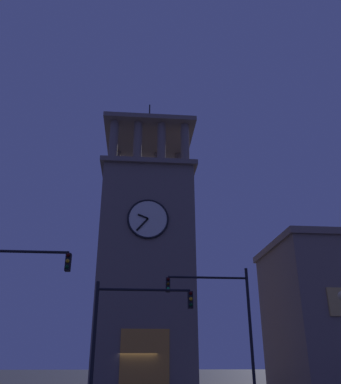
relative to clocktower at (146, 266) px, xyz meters
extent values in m
cube|color=#75665B|center=(0.00, -0.02, -0.73)|extent=(7.05, 6.38, 16.29)
cube|color=#75665B|center=(0.00, -0.02, 7.61)|extent=(7.65, 6.98, 0.40)
cylinder|color=#75665B|center=(-2.92, 2.57, 9.64)|extent=(0.70, 0.70, 3.66)
cylinder|color=#75665B|center=(-0.97, 2.57, 9.64)|extent=(0.70, 0.70, 3.66)
cylinder|color=#75665B|center=(0.97, 2.57, 9.64)|extent=(0.70, 0.70, 3.66)
cylinder|color=#75665B|center=(2.92, 2.57, 9.64)|extent=(0.70, 0.70, 3.66)
cylinder|color=#75665B|center=(-2.92, -2.61, 9.64)|extent=(0.70, 0.70, 3.66)
cylinder|color=#75665B|center=(-0.97, -2.61, 9.64)|extent=(0.70, 0.70, 3.66)
cylinder|color=#75665B|center=(0.97, -2.61, 9.64)|extent=(0.70, 0.70, 3.66)
cylinder|color=#75665B|center=(2.92, -2.61, 9.64)|extent=(0.70, 0.70, 3.66)
cube|color=#75665B|center=(0.00, -0.02, 11.67)|extent=(7.65, 6.98, 0.40)
cylinder|color=black|center=(0.00, -0.02, 13.54)|extent=(0.12, 0.12, 3.33)
cylinder|color=silver|center=(0.00, 3.23, 2.80)|extent=(2.92, 0.12, 2.92)
torus|color=black|center=(0.00, 3.25, 2.80)|extent=(3.08, 0.16, 3.08)
cube|color=black|center=(0.37, 3.33, 2.95)|extent=(0.79, 0.06, 0.41)
cube|color=black|center=(0.40, 3.33, 2.33)|extent=(0.90, 0.06, 1.02)
cube|color=orange|center=(0.00, 3.12, -6.88)|extent=(3.20, 0.24, 4.00)
cube|color=#E0B259|center=(-12.17, 5.63, -3.32)|extent=(1.00, 0.12, 1.80)
cylinder|color=black|center=(2.44, 12.67, -6.22)|extent=(0.16, 0.16, 5.32)
cylinder|color=black|center=(0.35, 12.67, -3.90)|extent=(4.19, 0.12, 0.12)
cube|color=black|center=(-1.75, 12.67, -4.33)|extent=(0.22, 0.30, 0.75)
sphere|color=#360505|center=(-1.75, 12.85, -4.05)|extent=(0.16, 0.16, 0.16)
sphere|color=orange|center=(-1.75, 12.85, -4.30)|extent=(0.16, 0.16, 0.16)
sphere|color=#063316|center=(-1.75, 12.85, -4.55)|extent=(0.16, 0.16, 0.16)
cylinder|color=black|center=(5.43, 14.09, -2.61)|extent=(3.62, 0.12, 0.12)
cube|color=black|center=(3.62, 14.09, -3.04)|extent=(0.22, 0.30, 0.75)
sphere|color=#360505|center=(3.62, 14.27, -2.76)|extent=(0.16, 0.16, 0.16)
sphere|color=orange|center=(3.62, 14.27, -3.01)|extent=(0.16, 0.16, 0.16)
sphere|color=#063316|center=(3.62, 14.27, -3.26)|extent=(0.16, 0.16, 0.16)
cylinder|color=black|center=(-5.29, 9.61, -5.51)|extent=(0.16, 0.16, 6.73)
cylinder|color=black|center=(-3.13, 9.61, -2.70)|extent=(4.32, 0.12, 0.12)
cube|color=black|center=(-0.97, 9.61, -3.12)|extent=(0.22, 0.30, 0.75)
sphere|color=#360505|center=(-0.97, 9.79, -2.85)|extent=(0.16, 0.16, 0.16)
sphere|color=#392705|center=(-0.97, 9.79, -3.10)|extent=(0.16, 0.16, 0.16)
sphere|color=#18C154|center=(-0.97, 9.79, -3.35)|extent=(0.16, 0.16, 0.16)
camera|label=1|loc=(0.75, 31.04, -6.92)|focal=37.32mm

